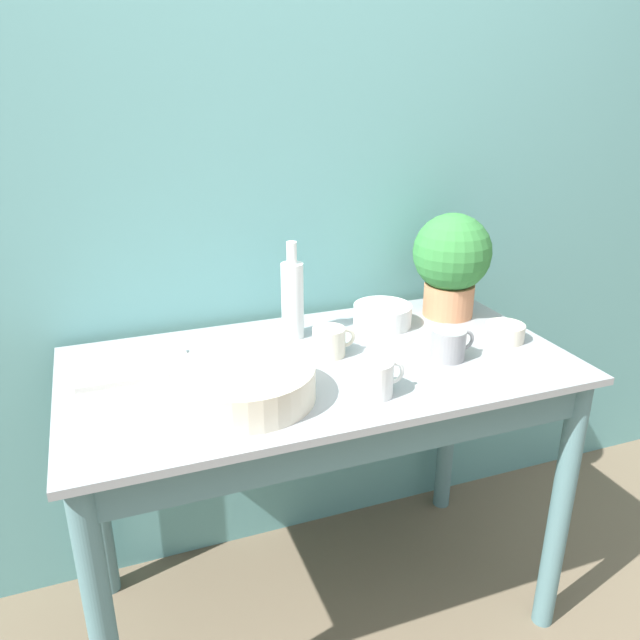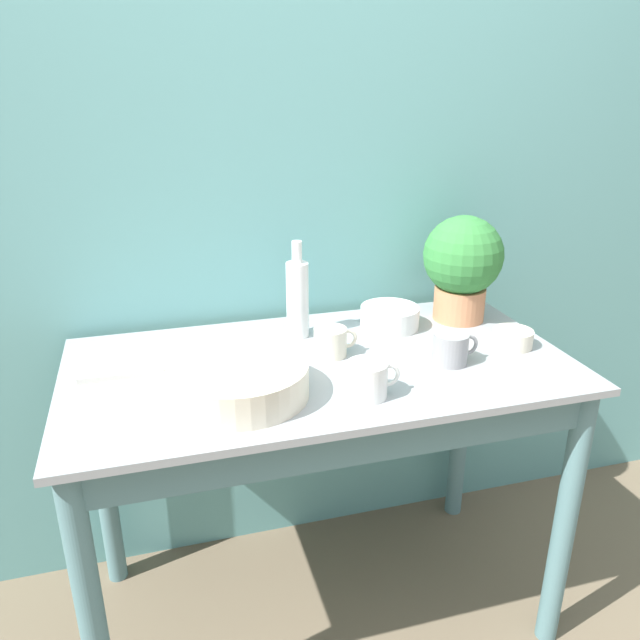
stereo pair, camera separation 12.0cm
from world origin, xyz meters
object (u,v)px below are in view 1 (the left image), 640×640
object	(u,v)px
bowl_wash_large	(245,383)
bowl_small_enamel_white	(382,315)
bowl_small_cream	(505,332)
mug_cream	(330,342)
bottle_tall	(292,298)
mug_grey	(449,344)
tray_board	(133,369)
mug_white	(374,378)
potted_plant	(452,260)

from	to	relation	value
bowl_wash_large	bowl_small_enamel_white	size ratio (longest dim) A/B	1.88
bowl_small_cream	bowl_small_enamel_white	distance (m)	0.36
bowl_wash_large	mug_cream	xyz separation A→B (m)	(0.28, 0.16, -0.00)
bottle_tall	bowl_small_cream	bearing A→B (deg)	-23.12
mug_grey	tray_board	world-z (taller)	mug_grey
bowl_wash_large	mug_white	distance (m)	0.30
tray_board	mug_cream	bearing A→B (deg)	-9.12
bowl_small_cream	mug_grey	bearing A→B (deg)	-166.92
tray_board	bowl_small_enamel_white	bearing A→B (deg)	4.93
bowl_small_enamel_white	tray_board	bearing A→B (deg)	-175.07
bottle_tall	mug_grey	bearing A→B (deg)	-40.19
potted_plant	mug_grey	bearing A→B (deg)	-121.06
potted_plant	bottle_tall	size ratio (longest dim) A/B	1.15
bowl_wash_large	mug_grey	distance (m)	0.57
mug_cream	mug_grey	distance (m)	0.32
potted_plant	bowl_small_enamel_white	xyz separation A→B (m)	(-0.23, -0.01, -0.15)
bottle_tall	tray_board	distance (m)	0.48
potted_plant	mug_cream	size ratio (longest dim) A/B	2.67
mug_grey	tray_board	bearing A→B (deg)	165.00
bowl_small_enamel_white	tray_board	distance (m)	0.74
mug_grey	tray_board	xyz separation A→B (m)	(-0.80, 0.21, -0.03)
mug_white	tray_board	xyz separation A→B (m)	(-0.53, 0.33, -0.04)
bottle_tall	mug_cream	world-z (taller)	bottle_tall
bottle_tall	mug_white	size ratio (longest dim) A/B	2.15
mug_white	bottle_tall	bearing A→B (deg)	99.78
potted_plant	tray_board	size ratio (longest dim) A/B	1.14
bowl_wash_large	bowl_small_cream	size ratio (longest dim) A/B	2.98
bowl_wash_large	bowl_small_enamel_white	xyz separation A→B (m)	(0.50, 0.31, -0.01)
mug_grey	tray_board	size ratio (longest dim) A/B	0.44
bowl_small_enamel_white	mug_white	bearing A→B (deg)	-118.55
mug_cream	tray_board	bearing A→B (deg)	170.88
potted_plant	bowl_small_cream	xyz separation A→B (m)	(0.05, -0.23, -0.16)
bowl_wash_large	mug_white	size ratio (longest dim) A/B	2.53
bottle_tall	mug_cream	distance (m)	0.18
bottle_tall	bowl_wash_large	bearing A→B (deg)	-125.11
mug_cream	tray_board	size ratio (longest dim) A/B	0.43
mug_white	bowl_small_cream	bearing A→B (deg)	18.36
bottle_tall	bowl_small_cream	xyz separation A→B (m)	(0.56, -0.24, -0.09)
potted_plant	bowl_wash_large	distance (m)	0.81
bowl_wash_large	bowl_small_enamel_white	world-z (taller)	bowl_wash_large
bowl_wash_large	mug_white	xyz separation A→B (m)	(0.29, -0.08, 0.00)
potted_plant	mug_white	bearing A→B (deg)	-138.29
bowl_small_cream	mug_cream	bearing A→B (deg)	170.82
potted_plant	bowl_small_enamel_white	bearing A→B (deg)	-178.56
bowl_wash_large	bottle_tall	distance (m)	0.39
bottle_tall	mug_cream	xyz separation A→B (m)	(0.05, -0.16, -0.08)
bowl_small_cream	bowl_small_enamel_white	world-z (taller)	bowl_small_enamel_white
tray_board	mug_white	bearing A→B (deg)	-31.81
mug_white	bowl_small_cream	xyz separation A→B (m)	(0.49, 0.16, -0.02)
mug_white	bowl_small_enamel_white	bearing A→B (deg)	61.45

